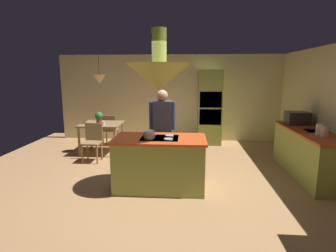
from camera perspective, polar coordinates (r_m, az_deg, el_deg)
name	(u,v)px	position (r m, az deg, el deg)	size (l,w,h in m)	color
ground	(161,183)	(5.13, -1.47, -11.88)	(8.16, 8.16, 0.00)	#AD7F51
wall_back	(172,98)	(8.20, 0.86, 5.88)	(6.80, 0.10, 2.55)	beige
kitchen_island	(160,163)	(4.78, -1.74, -7.74)	(1.59, 0.89, 0.93)	#939E42
counter_run_right	(308,153)	(6.01, 27.37, -5.04)	(0.73, 2.24, 0.91)	#939E42
oven_tower	(210,107)	(7.83, 8.76, 3.87)	(0.66, 0.62, 2.10)	#939E42
dining_table	(102,127)	(7.08, -13.78, -0.26)	(1.01, 0.92, 0.76)	olive
person_at_island	(162,126)	(5.34, -1.17, -0.08)	(0.53, 0.22, 1.68)	tan
range_hood	(159,76)	(4.53, -1.84, 10.57)	(1.10, 1.10, 1.00)	#939E42
pendant_light_over_table	(99,79)	(6.96, -14.22, 9.52)	(0.32, 0.32, 0.82)	#E0B266
chair_facing_island	(93,139)	(6.48, -15.55, -2.74)	(0.40, 0.40, 0.87)	olive
chair_by_back_wall	(110,128)	(7.75, -12.19, -0.41)	(0.40, 0.40, 0.87)	olive
potted_plant_on_table	(99,117)	(7.01, -14.31, 1.85)	(0.20, 0.20, 0.30)	#99382D
cup_on_table	(103,123)	(6.80, -13.44, 0.58)	(0.07, 0.07, 0.09)	white
canister_flour	(325,131)	(5.40, 30.08, -1.01)	(0.13, 0.13, 0.20)	#E0B78C
canister_sugar	(320,130)	(5.56, 29.28, -0.68)	(0.13, 0.13, 0.19)	silver
microwave_on_counter	(297,118)	(6.49, 25.54, 1.49)	(0.46, 0.36, 0.28)	#232326
cooking_pot_on_cooktop	(149,135)	(4.53, -3.95, -1.85)	(0.18, 0.18, 0.12)	#B2B2B7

